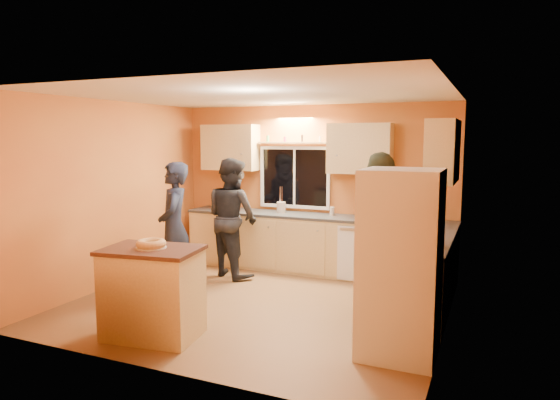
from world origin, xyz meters
The scene contains 14 objects.
ground centered at (0.00, 0.00, 0.00)m, with size 4.50×4.50×0.00m, color brown.
room_shell centered at (0.12, 0.41, 1.62)m, with size 4.54×4.04×2.61m.
back_counter centered at (0.01, 1.70, 0.45)m, with size 4.23×0.62×0.90m.
right_counter centered at (1.95, 0.50, 0.45)m, with size 0.62×1.84×0.90m.
refrigerator centered at (1.89, -0.80, 0.90)m, with size 0.72×0.70×1.80m, color silver.
island centered at (-0.56, -1.38, 0.48)m, with size 1.07×0.80×0.95m.
bundt_pastry centered at (-0.56, -1.38, 1.00)m, with size 0.31×0.31×0.09m, color tan.
person_left centered at (-1.30, 0.06, 0.88)m, with size 0.64×0.42×1.77m, color black.
person_center centered at (-0.94, 1.03, 0.90)m, with size 0.87×0.68×1.79m, color black.
person_right centered at (1.50, 0.01, 0.97)m, with size 1.13×0.47×1.93m, color #2D3220.
mixing_bowl centered at (1.10, 1.71, 0.94)m, with size 0.33×0.33×0.08m, color black.
utensil_crock centered at (-0.44, 1.74, 0.99)m, with size 0.14×0.14×0.17m, color beige.
potted_plant centered at (2.00, 0.23, 1.04)m, with size 0.25×0.22×0.28m, color gray.
red_box centered at (1.97, 0.28, 0.94)m, with size 0.16×0.12×0.07m, color #A41931.
Camera 1 is at (2.68, -5.49, 2.09)m, focal length 32.00 mm.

